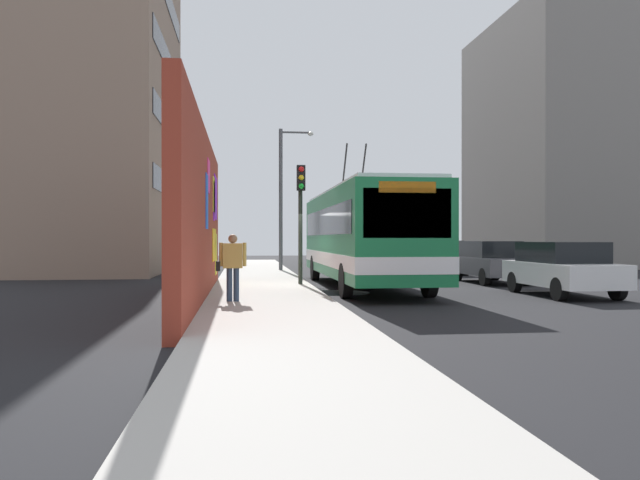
{
  "coord_description": "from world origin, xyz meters",
  "views": [
    {
      "loc": [
        -20.83,
        2.25,
        1.69
      ],
      "look_at": [
        -0.84,
        -0.21,
        1.63
      ],
      "focal_mm": 35.02,
      "sensor_mm": 36.0,
      "label": 1
    }
  ],
  "objects_px": {
    "city_bus": "(362,234)",
    "parked_car_white": "(562,267)",
    "traffic_light": "(301,204)",
    "parked_car_dark_gray": "(490,261)",
    "pedestrian_near_wall": "(232,262)",
    "parked_car_black": "(409,253)",
    "street_lamp": "(284,189)",
    "parked_car_silver": "(439,256)"
  },
  "relations": [
    {
      "from": "parked_car_dark_gray",
      "to": "pedestrian_near_wall",
      "type": "relative_size",
      "value": 2.63
    },
    {
      "from": "pedestrian_near_wall",
      "to": "street_lamp",
      "type": "distance_m",
      "value": 15.29
    },
    {
      "from": "parked_car_silver",
      "to": "pedestrian_near_wall",
      "type": "bearing_deg",
      "value": 144.69
    },
    {
      "from": "city_bus",
      "to": "pedestrian_near_wall",
      "type": "bearing_deg",
      "value": 142.71
    },
    {
      "from": "city_bus",
      "to": "street_lamp",
      "type": "distance_m",
      "value": 9.66
    },
    {
      "from": "parked_car_white",
      "to": "parked_car_dark_gray",
      "type": "bearing_deg",
      "value": 0.0
    },
    {
      "from": "parked_car_dark_gray",
      "to": "parked_car_silver",
      "type": "relative_size",
      "value": 1.0
    },
    {
      "from": "parked_car_dark_gray",
      "to": "pedestrian_near_wall",
      "type": "height_order",
      "value": "pedestrian_near_wall"
    },
    {
      "from": "parked_car_white",
      "to": "parked_car_dark_gray",
      "type": "distance_m",
      "value": 5.38
    },
    {
      "from": "parked_car_white",
      "to": "pedestrian_near_wall",
      "type": "relative_size",
      "value": 2.57
    },
    {
      "from": "city_bus",
      "to": "parked_car_black",
      "type": "height_order",
      "value": "city_bus"
    },
    {
      "from": "parked_car_white",
      "to": "street_lamp",
      "type": "bearing_deg",
      "value": 29.3
    },
    {
      "from": "parked_car_black",
      "to": "traffic_light",
      "type": "bearing_deg",
      "value": 151.55
    },
    {
      "from": "parked_car_black",
      "to": "pedestrian_near_wall",
      "type": "height_order",
      "value": "pedestrian_near_wall"
    },
    {
      "from": "parked_car_black",
      "to": "traffic_light",
      "type": "relative_size",
      "value": 1.02
    },
    {
      "from": "parked_car_dark_gray",
      "to": "street_lamp",
      "type": "height_order",
      "value": "street_lamp"
    },
    {
      "from": "parked_car_black",
      "to": "pedestrian_near_wall",
      "type": "relative_size",
      "value": 2.49
    },
    {
      "from": "city_bus",
      "to": "pedestrian_near_wall",
      "type": "height_order",
      "value": "city_bus"
    },
    {
      "from": "parked_car_white",
      "to": "pedestrian_near_wall",
      "type": "height_order",
      "value": "pedestrian_near_wall"
    },
    {
      "from": "parked_car_white",
      "to": "traffic_light",
      "type": "height_order",
      "value": "traffic_light"
    },
    {
      "from": "street_lamp",
      "to": "traffic_light",
      "type": "bearing_deg",
      "value": 179.53
    },
    {
      "from": "traffic_light",
      "to": "pedestrian_near_wall",
      "type": "bearing_deg",
      "value": 158.0
    },
    {
      "from": "city_bus",
      "to": "parked_car_white",
      "type": "relative_size",
      "value": 2.82
    },
    {
      "from": "parked_car_white",
      "to": "parked_car_black",
      "type": "distance_m",
      "value": 17.04
    },
    {
      "from": "traffic_light",
      "to": "street_lamp",
      "type": "height_order",
      "value": "street_lamp"
    },
    {
      "from": "street_lamp",
      "to": "parked_car_dark_gray",
      "type": "bearing_deg",
      "value": -136.21
    },
    {
      "from": "city_bus",
      "to": "pedestrian_near_wall",
      "type": "xyz_separation_m",
      "value": [
        -5.66,
        4.31,
        -0.74
      ]
    },
    {
      "from": "pedestrian_near_wall",
      "to": "street_lamp",
      "type": "xyz_separation_m",
      "value": [
        14.83,
        -2.24,
        2.95
      ]
    },
    {
      "from": "traffic_light",
      "to": "parked_car_dark_gray",
      "type": "bearing_deg",
      "value": -75.53
    },
    {
      "from": "parked_car_white",
      "to": "traffic_light",
      "type": "relative_size",
      "value": 1.05
    },
    {
      "from": "parked_car_white",
      "to": "traffic_light",
      "type": "bearing_deg",
      "value": 64.68
    },
    {
      "from": "city_bus",
      "to": "parked_car_silver",
      "type": "relative_size",
      "value": 2.77
    },
    {
      "from": "parked_car_white",
      "to": "city_bus",
      "type": "bearing_deg",
      "value": 53.92
    },
    {
      "from": "parked_car_dark_gray",
      "to": "parked_car_black",
      "type": "xyz_separation_m",
      "value": [
        11.67,
        -0.0,
        -0.0
      ]
    },
    {
      "from": "city_bus",
      "to": "parked_car_dark_gray",
      "type": "xyz_separation_m",
      "value": [
        1.59,
        -5.2,
        -1.02
      ]
    },
    {
      "from": "pedestrian_near_wall",
      "to": "street_lamp",
      "type": "relative_size",
      "value": 0.24
    },
    {
      "from": "parked_car_white",
      "to": "traffic_light",
      "type": "distance_m",
      "value": 8.38
    },
    {
      "from": "traffic_light",
      "to": "parked_car_black",
      "type": "bearing_deg",
      "value": -28.45
    },
    {
      "from": "parked_car_white",
      "to": "parked_car_silver",
      "type": "relative_size",
      "value": 0.98
    },
    {
      "from": "city_bus",
      "to": "parked_car_silver",
      "type": "xyz_separation_m",
      "value": [
        7.77,
        -5.2,
        -1.02
      ]
    },
    {
      "from": "city_bus",
      "to": "street_lamp",
      "type": "height_order",
      "value": "street_lamp"
    },
    {
      "from": "city_bus",
      "to": "traffic_light",
      "type": "bearing_deg",
      "value": 98.25
    }
  ]
}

